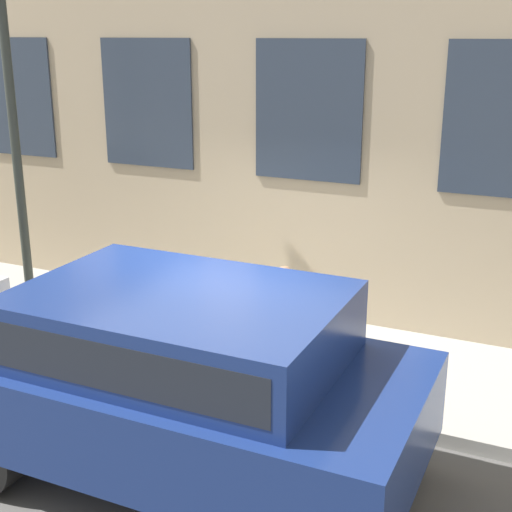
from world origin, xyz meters
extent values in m
plane|color=#514F4C|center=(0.00, 0.00, 0.00)|extent=(80.00, 80.00, 0.00)
cube|color=#9E9B93|center=(1.12, 0.00, 0.07)|extent=(2.24, 60.00, 0.15)
cube|color=#2D3847|center=(2.22, -2.32, 2.81)|extent=(0.03, 1.38, 1.70)
cube|color=#2D3847|center=(2.22, 0.00, 2.81)|extent=(0.03, 1.38, 1.70)
cube|color=#2D3847|center=(2.22, 2.32, 2.81)|extent=(0.03, 1.38, 1.70)
cube|color=#2D3847|center=(2.22, 4.63, 2.81)|extent=(0.03, 1.38, 1.70)
cylinder|color=gold|center=(0.63, 0.31, 0.17)|extent=(0.35, 0.35, 0.04)
cylinder|color=gold|center=(0.63, 0.31, 0.44)|extent=(0.26, 0.26, 0.58)
sphere|color=#A4891E|center=(0.63, 0.31, 0.73)|extent=(0.27, 0.27, 0.27)
cylinder|color=black|center=(0.63, 0.31, 0.81)|extent=(0.09, 0.09, 0.11)
cylinder|color=gold|center=(0.63, 0.14, 0.51)|extent=(0.09, 0.10, 0.09)
cylinder|color=gold|center=(0.63, 0.49, 0.51)|extent=(0.09, 0.10, 0.09)
cylinder|color=#998466|center=(0.90, -0.24, 0.41)|extent=(0.08, 0.08, 0.52)
cylinder|color=#998466|center=(1.01, -0.24, 0.41)|extent=(0.08, 0.08, 0.52)
cube|color=yellow|center=(0.96, -0.24, 0.86)|extent=(0.14, 0.10, 0.39)
cylinder|color=yellow|center=(0.86, -0.24, 0.87)|extent=(0.06, 0.06, 0.37)
cylinder|color=yellow|center=(1.06, -0.24, 0.87)|extent=(0.06, 0.06, 0.37)
sphere|color=#8C6647|center=(0.96, -0.24, 1.15)|extent=(0.17, 0.17, 0.17)
cylinder|color=black|center=(-0.42, 1.15, 0.37)|extent=(0.24, 0.74, 0.74)
cylinder|color=black|center=(-0.42, -1.48, 0.37)|extent=(0.24, 0.74, 0.74)
cube|color=navy|center=(-1.34, -0.16, 0.75)|extent=(2.07, 4.24, 0.75)
cube|color=navy|center=(-1.34, -0.27, 1.41)|extent=(1.82, 2.63, 0.59)
cube|color=#1E232D|center=(-1.34, -0.27, 1.41)|extent=(1.83, 2.42, 0.38)
cylinder|color=#2D332D|center=(0.93, 3.48, 0.21)|extent=(0.26, 0.26, 0.12)
cylinder|color=#2D332D|center=(0.93, 3.48, 3.14)|extent=(0.12, 0.12, 5.97)
camera|label=1|loc=(-6.02, -3.11, 3.72)|focal=50.00mm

